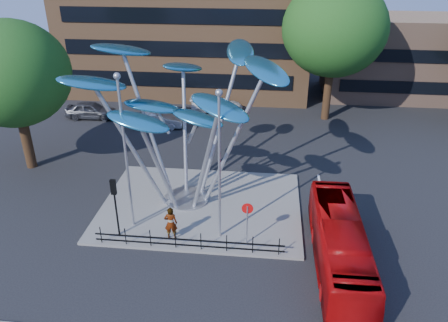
# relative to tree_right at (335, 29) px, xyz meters

# --- Properties ---
(ground) EXTENTS (120.00, 120.00, 0.00)m
(ground) POSITION_rel_tree_right_xyz_m (-8.00, -22.00, -8.04)
(ground) COLOR black
(ground) RESTS_ON ground
(traffic_island) EXTENTS (12.00, 9.00, 0.15)m
(traffic_island) POSITION_rel_tree_right_xyz_m (-9.00, -16.00, -7.96)
(traffic_island) COLOR slate
(traffic_island) RESTS_ON ground
(low_building_near) EXTENTS (15.00, 8.00, 8.00)m
(low_building_near) POSITION_rel_tree_right_xyz_m (8.00, 8.00, -4.04)
(low_building_near) COLOR #A0765E
(low_building_near) RESTS_ON ground
(tree_right) EXTENTS (8.80, 8.80, 12.11)m
(tree_right) POSITION_rel_tree_right_xyz_m (0.00, 0.00, 0.00)
(tree_right) COLOR black
(tree_right) RESTS_ON ground
(tree_left) EXTENTS (7.60, 7.60, 10.32)m
(tree_left) POSITION_rel_tree_right_xyz_m (-22.00, -12.00, -1.24)
(tree_left) COLOR black
(tree_left) RESTS_ON ground
(leaf_sculpture) EXTENTS (12.72, 9.54, 9.51)m
(leaf_sculpture) POSITION_rel_tree_right_xyz_m (-10.07, -15.32, -1.16)
(leaf_sculpture) COLOR #9EA0A5
(leaf_sculpture) RESTS_ON traffic_island
(street_lamp_left) EXTENTS (0.36, 0.36, 8.80)m
(street_lamp_left) POSITION_rel_tree_right_xyz_m (-12.50, -18.50, -2.68)
(street_lamp_left) COLOR #9EA0A5
(street_lamp_left) RESTS_ON traffic_island
(street_lamp_right) EXTENTS (0.36, 0.36, 8.30)m
(street_lamp_right) POSITION_rel_tree_right_xyz_m (-7.50, -19.00, -2.94)
(street_lamp_right) COLOR #9EA0A5
(street_lamp_right) RESTS_ON traffic_island
(traffic_light_island) EXTENTS (0.28, 0.18, 3.42)m
(traffic_light_island) POSITION_rel_tree_right_xyz_m (-13.00, -19.50, -5.42)
(traffic_light_island) COLOR black
(traffic_light_island) RESTS_ON traffic_island
(no_entry_sign_island) EXTENTS (0.60, 0.10, 2.45)m
(no_entry_sign_island) POSITION_rel_tree_right_xyz_m (-6.00, -19.48, -6.22)
(no_entry_sign_island) COLOR #9EA0A5
(no_entry_sign_island) RESTS_ON traffic_island
(pedestrian_railing_front) EXTENTS (10.00, 0.06, 1.00)m
(pedestrian_railing_front) POSITION_rel_tree_right_xyz_m (-9.00, -20.30, -7.48)
(pedestrian_railing_front) COLOR black
(pedestrian_railing_front) RESTS_ON traffic_island
(red_bus) EXTENTS (2.28, 9.35, 2.60)m
(red_bus) POSITION_rel_tree_right_xyz_m (-1.40, -20.66, -6.74)
(red_bus) COLOR #B00809
(red_bus) RESTS_ON ground
(pedestrian) EXTENTS (0.74, 0.52, 1.92)m
(pedestrian) POSITION_rel_tree_right_xyz_m (-10.07, -19.50, -6.93)
(pedestrian) COLOR gray
(pedestrian) RESTS_ON traffic_island
(parked_car_left) EXTENTS (4.59, 1.99, 1.54)m
(parked_car_left) POSITION_rel_tree_right_xyz_m (-21.35, -2.17, -7.27)
(parked_car_left) COLOR #42434A
(parked_car_left) RESTS_ON ground
(parked_car_mid) EXTENTS (4.42, 2.01, 1.41)m
(parked_car_mid) POSITION_rel_tree_right_xyz_m (-14.69, -3.77, -7.33)
(parked_car_mid) COLOR #A8ACB0
(parked_car_mid) RESTS_ON ground
(parked_car_right) EXTENTS (5.00, 2.21, 1.43)m
(parked_car_right) POSITION_rel_tree_right_xyz_m (-10.11, 0.83, -7.32)
(parked_car_right) COLOR silver
(parked_car_right) RESTS_ON ground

